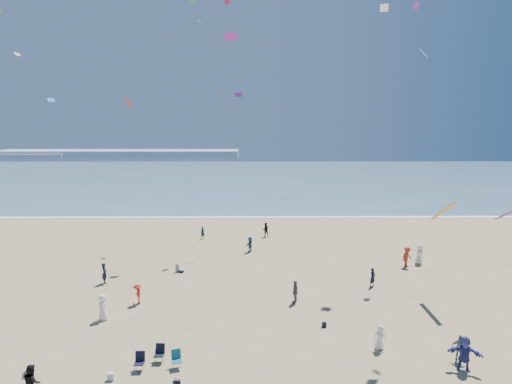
{
  "coord_description": "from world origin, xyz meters",
  "views": [
    {
      "loc": [
        1.85,
        -12.72,
        13.09
      ],
      "look_at": [
        2.0,
        8.0,
        9.77
      ],
      "focal_mm": 28.0,
      "sensor_mm": 36.0,
      "label": 1
    }
  ],
  "objects": [
    {
      "name": "ocean",
      "position": [
        0.0,
        95.0,
        0.03
      ],
      "size": [
        220.0,
        100.0,
        0.06
      ],
      "primitive_type": "cube",
      "color": "#476B84",
      "rests_on": "ground"
    },
    {
      "name": "surf_line",
      "position": [
        0.0,
        45.0,
        0.04
      ],
      "size": [
        220.0,
        1.2,
        0.08
      ],
      "primitive_type": "cube",
      "color": "white",
      "rests_on": "ground"
    },
    {
      "name": "headland_far",
      "position": [
        -60.0,
        170.0,
        1.6
      ],
      "size": [
        110.0,
        20.0,
        3.2
      ],
      "primitive_type": "cube",
      "color": "#7A8EA8",
      "rests_on": "ground"
    },
    {
      "name": "headland_near",
      "position": [
        -100.0,
        165.0,
        1.0
      ],
      "size": [
        40.0,
        14.0,
        2.0
      ],
      "primitive_type": "cube",
      "color": "#7A8EA8",
      "rests_on": "ground"
    },
    {
      "name": "standing_flyers",
      "position": [
        6.07,
        15.68,
        0.89
      ],
      "size": [
        29.69,
        42.23,
        1.95
      ],
      "color": "white",
      "rests_on": "ground"
    },
    {
      "name": "seated_group",
      "position": [
        3.75,
        6.33,
        0.42
      ],
      "size": [
        19.51,
        23.78,
        0.84
      ],
      "color": "white",
      "rests_on": "ground"
    },
    {
      "name": "chair_cluster",
      "position": [
        -3.4,
        7.61,
        0.5
      ],
      "size": [
        2.69,
        1.43,
        1.0
      ],
      "color": "black",
      "rests_on": "ground"
    },
    {
      "name": "white_tote",
      "position": [
        -5.64,
        6.47,
        0.2
      ],
      "size": [
        0.35,
        0.2,
        0.4
      ],
      "primitive_type": "cube",
      "color": "silver",
      "rests_on": "ground"
    },
    {
      "name": "black_backpack",
      "position": [
        -3.7,
        8.77,
        0.19
      ],
      "size": [
        0.3,
        0.22,
        0.38
      ],
      "primitive_type": "cube",
      "color": "black",
      "rests_on": "ground"
    },
    {
      "name": "navy_bag",
      "position": [
        6.57,
        12.06,
        0.17
      ],
      "size": [
        0.28,
        0.18,
        0.34
      ],
      "primitive_type": "cube",
      "color": "black",
      "rests_on": "ground"
    },
    {
      "name": "kites_aloft",
      "position": [
        8.05,
        13.44,
        15.31
      ],
      "size": [
        42.06,
        42.67,
        29.37
      ],
      "color": "blue",
      "rests_on": "ground"
    }
  ]
}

